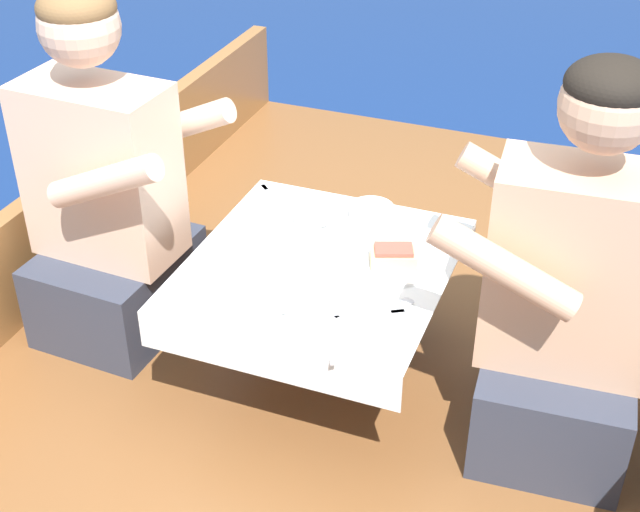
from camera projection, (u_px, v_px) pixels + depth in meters
The scene contains 20 objects.
ground_plane at pixel (334, 420), 2.77m from camera, with size 60.00×60.00×0.00m, color navy.
boat_deck at pixel (334, 384), 2.69m from camera, with size 1.93×3.12×0.30m, color brown.
gunwale_port at pixel (57, 233), 2.79m from camera, with size 0.06×3.12×0.35m, color #936033.
cockpit_table at pixel (320, 274), 2.34m from camera, with size 0.66×0.72×0.36m.
person_port at pixel (107, 202), 2.47m from camera, with size 0.54×0.46×1.02m.
person_starboard at pixel (568, 304), 2.08m from camera, with size 0.54×0.47×1.01m.
plate_sandwich at pixel (393, 265), 2.30m from camera, with size 0.20×0.20×0.01m.
plate_bread at pixel (294, 270), 2.28m from camera, with size 0.17×0.17×0.01m.
sandwich at pixel (393, 256), 2.29m from camera, with size 0.14×0.11×0.05m.
bowl_port_near at pixel (372, 212), 2.49m from camera, with size 0.12×0.12×0.04m.
bowl_starboard_near at pixel (259, 226), 2.43m from camera, with size 0.13×0.13×0.04m.
bowl_center_far at pixel (215, 280), 2.21m from camera, with size 0.15×0.15×0.04m.
coffee_cup_port at pixel (307, 218), 2.46m from camera, with size 0.10×0.07×0.05m.
coffee_cup_starboard at pixel (268, 304), 2.11m from camera, with size 0.09×0.06×0.06m.
utensil_fork_starboard at pixel (377, 314), 2.13m from camera, with size 0.16×0.10×0.00m.
utensil_fork_port at pixel (271, 195), 2.61m from camera, with size 0.14×0.13×0.00m.
utensil_spoon_port at pixel (350, 237), 2.42m from camera, with size 0.17×0.07×0.01m.
utensil_spoon_starboard at pixel (409, 312), 2.13m from camera, with size 0.08×0.16×0.01m.
utensil_knife_port at pixel (332, 341), 2.04m from camera, with size 0.07×0.16×0.00m.
utensil_spoon_center at pixel (309, 296), 2.19m from camera, with size 0.15×0.10×0.01m.
Camera 1 is at (0.70, -1.92, 1.94)m, focal length 50.00 mm.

